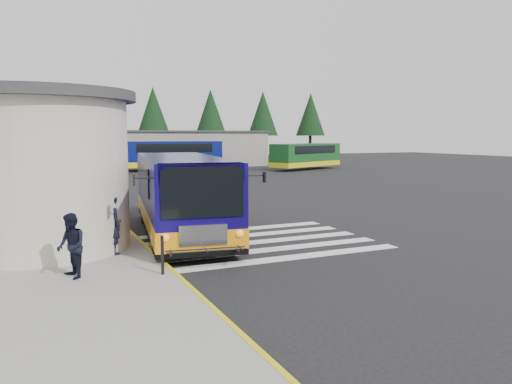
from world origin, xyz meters
name	(u,v)px	position (x,y,z in m)	size (l,w,h in m)	color
ground	(256,237)	(0.00, 0.00, 0.00)	(140.00, 140.00, 0.00)	black
curb_strip	(122,225)	(-4.05, 4.00, 0.08)	(0.12, 34.00, 0.16)	yellow
crosswalk	(253,242)	(-0.50, -0.80, 0.01)	(8.00, 5.35, 0.01)	silver
depot_building	(153,149)	(6.00, 42.00, 2.11)	(26.40, 8.40, 4.20)	gray
tree_line	(140,111)	(6.29, 50.00, 6.77)	(58.40, 4.40, 10.00)	black
transit_bus	(181,198)	(-2.30, 1.54, 1.37)	(4.55, 10.40, 2.86)	#0F0754
pedestrian_a	(114,225)	(-5.11, -1.14, 1.02)	(0.63, 0.42, 1.74)	black
pedestrian_b	(71,246)	(-6.47, -3.30, 0.95)	(0.78, 0.61, 1.60)	black
bollard	(162,255)	(-4.37, -3.90, 0.64)	(0.08, 0.08, 0.99)	black
far_bus_a	(172,154)	(6.38, 34.96, 1.70)	(10.18, 2.94, 2.62)	#071259
far_bus_b	(306,155)	(19.89, 30.49, 1.55)	(9.53, 5.99, 2.39)	#13491B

